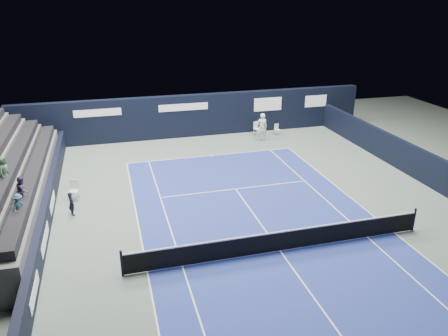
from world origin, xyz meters
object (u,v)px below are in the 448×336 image
Objects in this scene: folding_chair_back_a at (256,126)px; line_judge_chair at (74,188)px; folding_chair_back_b at (277,128)px; tennis_player at (262,127)px; tennis_net at (281,240)px.

line_judge_chair reaches higher than folding_chair_back_a.
folding_chair_back_a is 1.21× the size of folding_chair_back_b.
folding_chair_back_b is (1.52, -0.43, -0.20)m from folding_chair_back_a.
tennis_player is (12.72, 6.62, 0.42)m from line_judge_chair.
line_judge_chair is at bearing 138.31° from tennis_net.
folding_chair_back_a is 0.08× the size of tennis_net.
folding_chair_back_b is at bearing 44.25° from line_judge_chair.
line_judge_chair is 0.51× the size of tennis_player.
tennis_player reaches higher than folding_chair_back_a.
folding_chair_back_a is 1.59m from folding_chair_back_b.
tennis_player is (4.32, 14.11, 0.49)m from tennis_net.
tennis_net is (-4.37, -15.50, -0.15)m from folding_chair_back_a.
tennis_net is 6.43× the size of tennis_player.
tennis_net reaches higher than line_judge_chair.
folding_chair_back_a is 15.08m from line_judge_chair.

